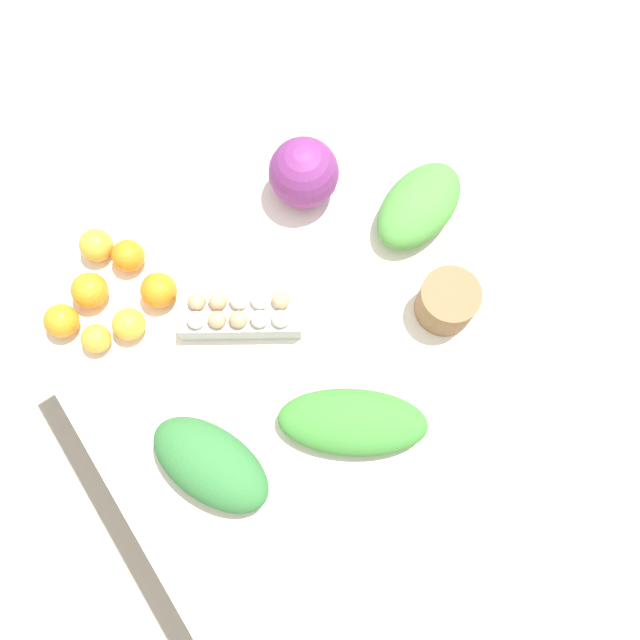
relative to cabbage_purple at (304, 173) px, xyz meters
name	(u,v)px	position (x,y,z in m)	size (l,w,h in m)	color
ground_plane	(320,388)	(-0.16, -0.30, -0.83)	(8.00, 8.00, 0.00)	#B2A899
dining_table	(320,335)	(-0.16, -0.30, -0.18)	(1.15, 1.03, 0.75)	silver
cabbage_purple	(304,173)	(0.00, 0.00, 0.00)	(0.17, 0.17, 0.17)	#7A2D75
egg_carton	(240,314)	(-0.30, -0.19, -0.04)	(0.28, 0.23, 0.09)	#B7B7B2
paper_bag	(447,301)	(0.09, -0.43, -0.03)	(0.13, 0.13, 0.10)	olive
greens_bunch_chard	(419,206)	(0.18, -0.21, -0.03)	(0.26, 0.16, 0.10)	#4C933D
greens_bunch_beet_tops	(211,464)	(-0.53, -0.44, -0.03)	(0.27, 0.15, 0.10)	#337538
greens_bunch_dandelion	(353,422)	(-0.23, -0.53, -0.05)	(0.32, 0.14, 0.07)	#3D8433
orange_0	(128,256)	(-0.44, 0.07, -0.04)	(0.08, 0.08, 0.08)	orange
orange_1	(129,324)	(-0.52, -0.07, -0.05)	(0.07, 0.07, 0.07)	#F9A833
orange_2	(90,290)	(-0.55, 0.05, -0.04)	(0.08, 0.08, 0.08)	orange
orange_3	(159,290)	(-0.42, -0.04, -0.04)	(0.08, 0.08, 0.08)	orange
orange_4	(96,339)	(-0.60, -0.06, -0.05)	(0.06, 0.06, 0.06)	#F9A833
orange_5	(61,321)	(-0.64, 0.02, -0.04)	(0.08, 0.08, 0.08)	orange
orange_6	(96,245)	(-0.49, 0.14, -0.04)	(0.08, 0.08, 0.08)	#F9A833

